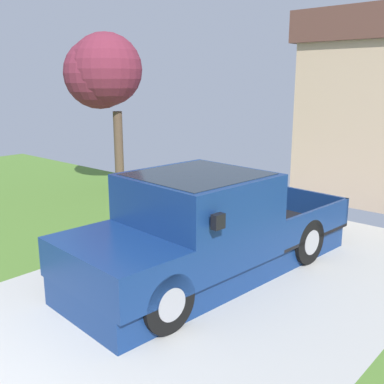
{
  "coord_description": "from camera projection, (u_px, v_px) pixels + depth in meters",
  "views": [
    {
      "loc": [
        4.09,
        -0.75,
        3.1
      ],
      "look_at": [
        -0.79,
        4.71,
        1.31
      ],
      "focal_mm": 42.45,
      "sensor_mm": 36.0,
      "label": 1
    }
  ],
  "objects": [
    {
      "name": "pickup_truck",
      "position": [
        200.0,
        232.0,
        7.19
      ],
      "size": [
        2.3,
        5.36,
        1.73
      ],
      "rotation": [
        0.0,
        0.0,
        3.07
      ],
      "color": "navy",
      "rests_on": "ground"
    },
    {
      "name": "person_with_hat",
      "position": [
        139.0,
        209.0,
        8.16
      ],
      "size": [
        0.5,
        0.43,
        1.58
      ],
      "rotation": [
        0.0,
        0.0,
        0.22
      ],
      "color": "black",
      "rests_on": "ground"
    },
    {
      "name": "handbag",
      "position": [
        133.0,
        252.0,
        8.13
      ],
      "size": [
        0.31,
        0.17,
        0.4
      ],
      "color": "#232328",
      "rests_on": "ground"
    },
    {
      "name": "front_yard_tree",
      "position": [
        103.0,
        72.0,
        12.39
      ],
      "size": [
        2.16,
        2.02,
        4.39
      ],
      "color": "brown",
      "rests_on": "ground"
    }
  ]
}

